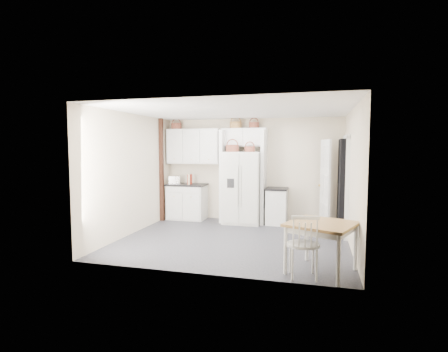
# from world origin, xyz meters

# --- Properties ---
(floor) EXTENTS (4.50, 4.50, 0.00)m
(floor) POSITION_xyz_m (0.00, 0.00, 0.00)
(floor) COLOR black
(floor) RESTS_ON ground
(ceiling) EXTENTS (4.50, 4.50, 0.00)m
(ceiling) POSITION_xyz_m (0.00, 0.00, 2.60)
(ceiling) COLOR white
(ceiling) RESTS_ON wall_back
(wall_back) EXTENTS (4.50, 0.00, 4.50)m
(wall_back) POSITION_xyz_m (0.00, 2.00, 1.30)
(wall_back) COLOR beige
(wall_back) RESTS_ON floor
(wall_left) EXTENTS (0.00, 4.00, 4.00)m
(wall_left) POSITION_xyz_m (-2.25, 0.00, 1.30)
(wall_left) COLOR beige
(wall_left) RESTS_ON floor
(wall_right) EXTENTS (0.00, 4.00, 4.00)m
(wall_right) POSITION_xyz_m (2.25, 0.00, 1.30)
(wall_right) COLOR beige
(wall_right) RESTS_ON floor
(refrigerator) EXTENTS (0.91, 0.73, 1.77)m
(refrigerator) POSITION_xyz_m (-0.15, 1.62, 0.88)
(refrigerator) COLOR silver
(refrigerator) RESTS_ON floor
(base_cab_left) EXTENTS (0.96, 0.60, 0.88)m
(base_cab_left) POSITION_xyz_m (-1.65, 1.70, 0.44)
(base_cab_left) COLOR silver
(base_cab_left) RESTS_ON floor
(base_cab_right) EXTENTS (0.48, 0.58, 0.85)m
(base_cab_right) POSITION_xyz_m (0.68, 1.70, 0.43)
(base_cab_right) COLOR silver
(base_cab_right) RESTS_ON floor
(dining_table) EXTENTS (1.18, 1.18, 0.75)m
(dining_table) POSITION_xyz_m (1.70, -1.45, 0.38)
(dining_table) COLOR olive
(dining_table) RESTS_ON floor
(windsor_chair) EXTENTS (0.53, 0.50, 0.97)m
(windsor_chair) POSITION_xyz_m (1.45, -1.75, 0.48)
(windsor_chair) COLOR silver
(windsor_chair) RESTS_ON floor
(counter_left) EXTENTS (1.00, 0.64, 0.04)m
(counter_left) POSITION_xyz_m (-1.65, 1.70, 0.91)
(counter_left) COLOR black
(counter_left) RESTS_ON base_cab_left
(counter_right) EXTENTS (0.52, 0.62, 0.04)m
(counter_right) POSITION_xyz_m (0.68, 1.70, 0.87)
(counter_right) COLOR black
(counter_right) RESTS_ON base_cab_right
(toaster) EXTENTS (0.32, 0.24, 0.20)m
(toaster) POSITION_xyz_m (-1.97, 1.64, 1.02)
(toaster) COLOR silver
(toaster) RESTS_ON counter_left
(cookbook_red) EXTENTS (0.08, 0.18, 0.26)m
(cookbook_red) POSITION_xyz_m (-1.54, 1.62, 1.05)
(cookbook_red) COLOR #9F2919
(cookbook_red) RESTS_ON counter_left
(cookbook_cream) EXTENTS (0.07, 0.18, 0.26)m
(cookbook_cream) POSITION_xyz_m (-1.55, 1.62, 1.06)
(cookbook_cream) COLOR beige
(cookbook_cream) RESTS_ON counter_left
(basket_upper_a) EXTENTS (0.27, 0.27, 0.16)m
(basket_upper_a) POSITION_xyz_m (-1.98, 1.83, 2.43)
(basket_upper_a) COLOR #572418
(basket_upper_a) RESTS_ON upper_cabinet
(basket_bridge_a) EXTENTS (0.29, 0.29, 0.17)m
(basket_bridge_a) POSITION_xyz_m (-0.38, 1.83, 2.43)
(basket_bridge_a) COLOR brown
(basket_bridge_a) RESTS_ON bridge_cabinet
(basket_bridge_b) EXTENTS (0.25, 0.25, 0.14)m
(basket_bridge_b) POSITION_xyz_m (0.08, 1.83, 2.42)
(basket_bridge_b) COLOR #572418
(basket_bridge_b) RESTS_ON bridge_cabinet
(basket_fridge_a) EXTENTS (0.32, 0.32, 0.17)m
(basket_fridge_a) POSITION_xyz_m (-0.39, 1.52, 1.85)
(basket_fridge_a) COLOR #572418
(basket_fridge_a) RESTS_ON refrigerator
(basket_fridge_b) EXTENTS (0.25, 0.25, 0.13)m
(basket_fridge_b) POSITION_xyz_m (0.04, 1.52, 1.83)
(basket_fridge_b) COLOR #572418
(basket_fridge_b) RESTS_ON refrigerator
(upper_cabinet) EXTENTS (1.40, 0.34, 0.90)m
(upper_cabinet) POSITION_xyz_m (-1.50, 1.83, 1.90)
(upper_cabinet) COLOR silver
(upper_cabinet) RESTS_ON wall_back
(bridge_cabinet) EXTENTS (1.12, 0.34, 0.45)m
(bridge_cabinet) POSITION_xyz_m (-0.15, 1.83, 2.12)
(bridge_cabinet) COLOR silver
(bridge_cabinet) RESTS_ON wall_back
(fridge_panel_left) EXTENTS (0.08, 0.60, 2.30)m
(fridge_panel_left) POSITION_xyz_m (-0.66, 1.70, 1.15)
(fridge_panel_left) COLOR silver
(fridge_panel_left) RESTS_ON floor
(fridge_panel_right) EXTENTS (0.08, 0.60, 2.30)m
(fridge_panel_right) POSITION_xyz_m (0.36, 1.70, 1.15)
(fridge_panel_right) COLOR silver
(fridge_panel_right) RESTS_ON floor
(trim_post) EXTENTS (0.09, 0.09, 2.60)m
(trim_post) POSITION_xyz_m (-2.20, 1.35, 1.30)
(trim_post) COLOR black
(trim_post) RESTS_ON floor
(doorway_void) EXTENTS (0.18, 0.85, 2.05)m
(doorway_void) POSITION_xyz_m (2.16, 1.00, 1.02)
(doorway_void) COLOR black
(doorway_void) RESTS_ON floor
(door_slab) EXTENTS (0.21, 0.79, 2.05)m
(door_slab) POSITION_xyz_m (1.80, 1.33, 1.02)
(door_slab) COLOR white
(door_slab) RESTS_ON floor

